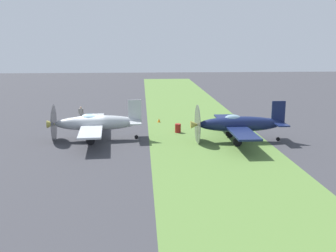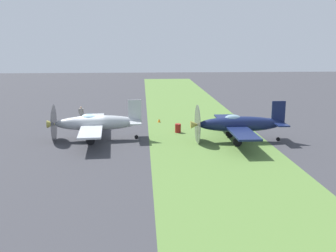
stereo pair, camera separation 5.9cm
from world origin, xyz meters
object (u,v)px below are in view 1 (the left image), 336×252
ground_crew_chief (81,114)px  airplane_lead (95,123)px  fuel_drum (178,128)px  runway_marker_cone (159,120)px  airplane_wingman (238,124)px

ground_crew_chief → airplane_lead: bearing=113.8°
fuel_drum → runway_marker_cone: bearing=17.6°
airplane_lead → fuel_drum: bearing=-75.8°
airplane_wingman → runway_marker_cone: 11.77m
airplane_lead → runway_marker_cone: (8.00, -6.32, -1.43)m
airplane_lead → airplane_wingman: 13.29m
airplane_wingman → ground_crew_chief: 19.11m
ground_crew_chief → fuel_drum: (-6.53, -10.68, -0.46)m
runway_marker_cone → airplane_wingman: bearing=-143.9°
airplane_wingman → fuel_drum: (4.08, 5.19, -1.20)m
airplane_wingman → airplane_lead: bearing=83.9°
fuel_drum → runway_marker_cone: 5.63m
ground_crew_chief → fuel_drum: 12.53m
airplane_lead → fuel_drum: airplane_lead is taller
airplane_lead → fuel_drum: (2.64, -8.02, -1.20)m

